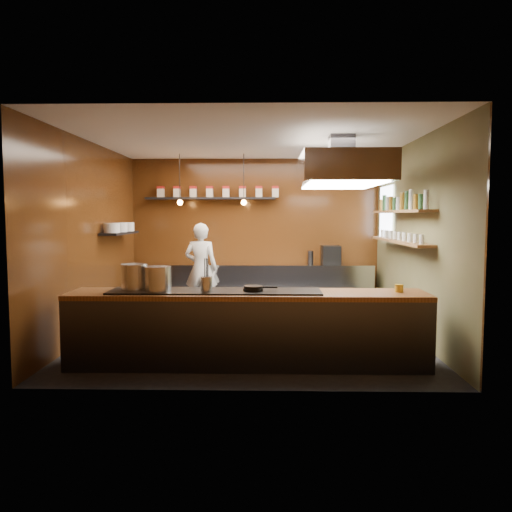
{
  "coord_description": "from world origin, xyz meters",
  "views": [
    {
      "loc": [
        0.24,
        -7.66,
        1.86
      ],
      "look_at": [
        0.06,
        0.4,
        1.2
      ],
      "focal_mm": 35.0,
      "sensor_mm": 36.0,
      "label": 1
    }
  ],
  "objects_px": {
    "extractor_hood": "(341,170)",
    "espresso_machine": "(331,255)",
    "stockpot_large": "(134,277)",
    "stockpot_small": "(158,279)",
    "chef": "(201,268)"
  },
  "relations": [
    {
      "from": "extractor_hood",
      "to": "espresso_machine",
      "type": "distance_m",
      "value": 2.99
    },
    {
      "from": "stockpot_large",
      "to": "stockpot_small",
      "type": "distance_m",
      "value": 0.33
    },
    {
      "from": "extractor_hood",
      "to": "espresso_machine",
      "type": "relative_size",
      "value": 5.56
    },
    {
      "from": "stockpot_large",
      "to": "extractor_hood",
      "type": "bearing_deg",
      "value": 23.15
    },
    {
      "from": "stockpot_large",
      "to": "chef",
      "type": "xyz_separation_m",
      "value": [
        0.4,
        3.23,
        -0.24
      ]
    },
    {
      "from": "stockpot_small",
      "to": "espresso_machine",
      "type": "xyz_separation_m",
      "value": [
        2.59,
        3.88,
        -0.01
      ]
    },
    {
      "from": "espresso_machine",
      "to": "chef",
      "type": "xyz_separation_m",
      "value": [
        -2.51,
        -0.55,
        -0.22
      ]
    },
    {
      "from": "stockpot_small",
      "to": "chef",
      "type": "bearing_deg",
      "value": 88.63
    },
    {
      "from": "stockpot_small",
      "to": "espresso_machine",
      "type": "distance_m",
      "value": 4.67
    },
    {
      "from": "extractor_hood",
      "to": "stockpot_large",
      "type": "xyz_separation_m",
      "value": [
        -2.71,
        -1.16,
        -1.41
      ]
    },
    {
      "from": "stockpot_large",
      "to": "stockpot_small",
      "type": "relative_size",
      "value": 1.02
    },
    {
      "from": "stockpot_large",
      "to": "chef",
      "type": "height_order",
      "value": "chef"
    },
    {
      "from": "espresso_machine",
      "to": "chef",
      "type": "relative_size",
      "value": 0.21
    },
    {
      "from": "espresso_machine",
      "to": "stockpot_large",
      "type": "bearing_deg",
      "value": -129.65
    },
    {
      "from": "extractor_hood",
      "to": "stockpot_large",
      "type": "distance_m",
      "value": 3.26
    }
  ]
}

